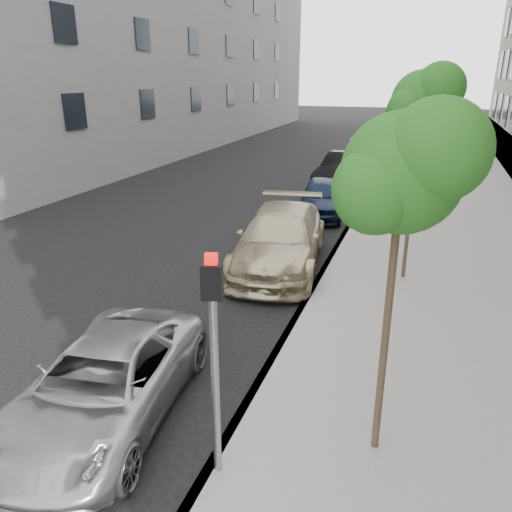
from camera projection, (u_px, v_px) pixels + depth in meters
The scene contains 12 objects.
ground at pixel (117, 474), 6.65m from camera, with size 160.00×160.00×0.00m, color black.
sidewalk at pixel (442, 172), 26.65m from camera, with size 6.40×72.00×0.14m, color gray.
curb at pixel (382, 169), 27.60m from camera, with size 0.15×72.00×0.14m, color #9E9B93.
tree_near at pixel (405, 173), 5.64m from camera, with size 1.74×1.54×4.68m.
tree_mid at pixel (423, 101), 11.26m from camera, with size 1.72×1.52×5.15m.
tree_far at pixel (428, 94), 17.05m from camera, with size 1.74×1.54×5.10m.
signal_pole at pixel (214, 343), 5.91m from camera, with size 0.28×0.23×3.00m.
minivan at pixel (105, 384), 7.53m from camera, with size 2.04×4.43×1.23m, color #A7AAAC.
suv at pixel (280, 239), 13.60m from camera, with size 2.21×5.42×1.57m, color tan.
sedan_blue at pixel (322, 197), 18.63m from camera, with size 1.62×4.02×1.37m, color black.
sedan_black at pixel (344, 171), 23.05m from camera, with size 1.68×4.82×1.59m, color black.
sedan_rear at pixel (362, 152), 29.72m from camera, with size 1.75×4.29×1.25m, color #ADAFB6.
Camera 1 is at (3.45, -4.36, 5.02)m, focal length 35.00 mm.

